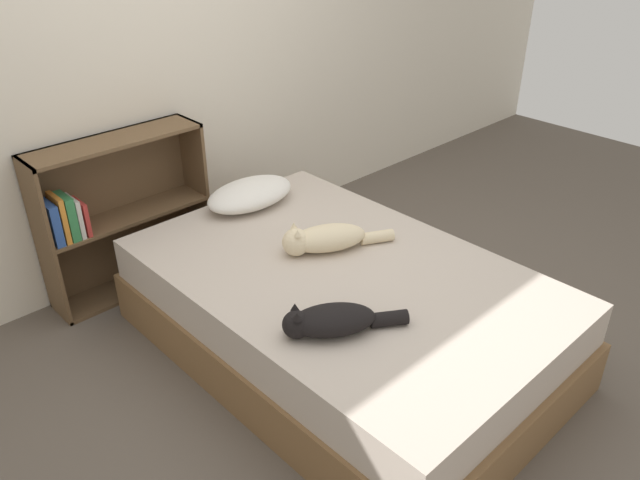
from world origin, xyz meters
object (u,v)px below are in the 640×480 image
(bed, at_px, (342,312))
(pillow, at_px, (250,194))
(cat_light, at_px, (324,239))
(bookshelf, at_px, (115,213))
(cat_dark, at_px, (330,321))

(bed, distance_m, pillow, 0.91)
(bed, xyz_separation_m, cat_light, (0.06, 0.20, 0.31))
(bed, xyz_separation_m, bookshelf, (-0.49, 1.31, 0.23))
(cat_light, height_order, cat_dark, cat_light)
(bed, relative_size, bookshelf, 2.19)
(bed, height_order, pillow, pillow)
(bed, relative_size, cat_dark, 4.35)
(cat_dark, xyz_separation_m, bookshelf, (-0.12, 1.60, -0.07))
(bed, distance_m, cat_dark, 0.56)
(cat_dark, bearing_deg, pillow, -80.36)
(cat_light, bearing_deg, bookshelf, -36.23)
(cat_dark, height_order, bookshelf, bookshelf)
(bed, bearing_deg, pillow, 82.48)
(pillow, xyz_separation_m, cat_dark, (-0.48, -1.15, -0.01))
(bed, distance_m, cat_light, 0.37)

